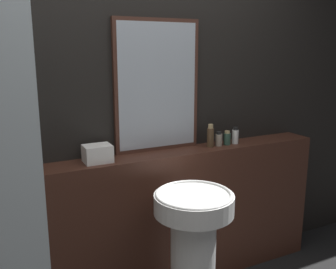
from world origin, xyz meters
name	(u,v)px	position (x,y,z in m)	size (l,w,h in m)	color
wall_back	(141,113)	(0.00, 1.30, 1.25)	(8.00, 0.06, 2.50)	black
vanity_counter	(151,224)	(0.00, 1.15, 0.50)	(2.69, 0.24, 0.99)	#422319
pedestal_sink	(193,247)	(0.08, 0.70, 0.53)	(0.47, 0.47, 0.87)	white
mirror	(157,86)	(0.10, 1.25, 1.44)	(0.62, 0.03, 0.89)	#47281E
towel_stack	(98,154)	(-0.36, 1.15, 1.05)	(0.17, 0.14, 0.11)	white
shampoo_bottle	(210,136)	(0.48, 1.15, 1.07)	(0.05, 0.05, 0.17)	#4C3823
conditioner_bottle	(219,139)	(0.55, 1.15, 1.04)	(0.05, 0.05, 0.10)	gray
lotion_bottle	(227,138)	(0.62, 1.15, 1.04)	(0.05, 0.05, 0.10)	#2D4C3D
body_wash_bottle	(235,136)	(0.70, 1.15, 1.05)	(0.05, 0.05, 0.13)	white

